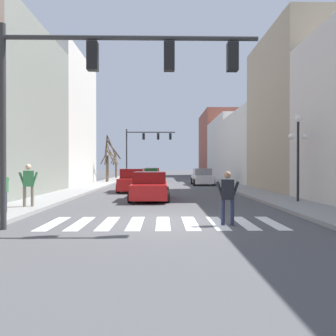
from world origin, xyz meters
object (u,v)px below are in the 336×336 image
object	(u,v)px
car_parked_right_mid	(150,187)
street_tree_left_near	(115,165)
traffic_signal_far	(144,142)
pedestrian_on_left_sidewalk	(3,188)
pedestrian_on_right_sidewalk	(28,181)
car_parked_left_near	(133,181)
car_driving_toward_lane	(150,176)
street_tree_right_near	(108,160)
pedestrian_waiting_at_curb	(228,193)
traffic_signal_near	(100,76)
street_lamp_right_corner	(298,140)
car_driving_away_lane	(153,174)
car_parked_left_far	(202,177)
street_tree_left_far	(108,165)

from	to	relation	value
car_parked_right_mid	street_tree_left_near	size ratio (longest dim) A/B	1.22
traffic_signal_far	pedestrian_on_left_sidewalk	xyz separation A→B (m)	(-3.54, -30.66, -3.86)
car_parked_right_mid	pedestrian_on_right_sidewalk	xyz separation A→B (m)	(-5.03, -4.01, 0.49)
car_parked_left_near	pedestrian_on_left_sidewalk	world-z (taller)	pedestrian_on_left_sidewalk
car_driving_toward_lane	street_tree_right_near	bearing A→B (deg)	-89.34
pedestrian_waiting_at_curb	street_tree_right_near	bearing A→B (deg)	113.76
traffic_signal_near	street_tree_left_near	distance (m)	37.18
street_lamp_right_corner	car_driving_toward_lane	size ratio (longest dim) A/B	0.96
car_driving_away_lane	car_parked_left_far	world-z (taller)	car_parked_left_far
pedestrian_on_left_sidewalk	street_tree_left_far	bearing A→B (deg)	12.84
pedestrian_on_left_sidewalk	street_lamp_right_corner	bearing A→B (deg)	-61.24
traffic_signal_near	car_driving_toward_lane	xyz separation A→B (m)	(0.41, 27.98, -3.82)
street_lamp_right_corner	car_driving_away_lane	xyz separation A→B (m)	(-7.98, 28.68, -2.40)
car_driving_away_lane	street_tree_left_far	bearing A→B (deg)	-25.75
street_tree_left_far	car_parked_left_near	bearing A→B (deg)	-71.61
street_tree_left_far	street_tree_left_near	bearing A→B (deg)	94.09
traffic_signal_far	street_tree_right_near	bearing A→B (deg)	-126.13
traffic_signal_far	street_tree_left_far	bearing A→B (deg)	-114.04
street_lamp_right_corner	car_parked_left_near	bearing A→B (deg)	136.98
car_parked_left_near	car_parked_left_far	size ratio (longest dim) A/B	1.11
car_parked_left_far	pedestrian_waiting_at_curb	world-z (taller)	pedestrian_waiting_at_curb
car_driving_away_lane	street_tree_left_near	distance (m)	5.83
traffic_signal_near	street_lamp_right_corner	bearing A→B (deg)	35.66
street_lamp_right_corner	street_tree_left_near	world-z (taller)	street_lamp_right_corner
traffic_signal_near	pedestrian_on_right_sidewalk	xyz separation A→B (m)	(-3.88, 4.26, -3.34)
car_parked_right_mid	pedestrian_on_left_sidewalk	distance (m)	7.80
car_parked_left_far	pedestrian_waiting_at_curb	bearing A→B (deg)	175.22
car_parked_left_near	pedestrian_on_left_sidewalk	size ratio (longest dim) A/B	3.11
traffic_signal_near	car_parked_left_far	world-z (taller)	traffic_signal_near
traffic_signal_near	pedestrian_on_right_sidewalk	distance (m)	6.66
traffic_signal_far	street_tree_left_far	world-z (taller)	traffic_signal_far
traffic_signal_far	car_parked_left_near	bearing A→B (deg)	-89.33
car_driving_away_lane	car_parked_left_far	bearing A→B (deg)	22.96
pedestrian_waiting_at_curb	car_driving_away_lane	bearing A→B (deg)	102.58
pedestrian_waiting_at_curb	street_tree_right_near	xyz separation A→B (m)	(-8.33, 27.32, 1.56)
traffic_signal_far	street_tree_left_near	xyz separation A→B (m)	(-4.29, 3.60, -2.94)
street_lamp_right_corner	traffic_signal_near	bearing A→B (deg)	-144.34
car_parked_right_mid	car_driving_away_lane	bearing A→B (deg)	-178.53
pedestrian_waiting_at_curb	pedestrian_on_right_sidewalk	bearing A→B (deg)	161.63
car_parked_right_mid	car_parked_left_far	xyz separation A→B (m)	(4.59, 14.05, 0.02)
traffic_signal_far	pedestrian_waiting_at_curb	world-z (taller)	traffic_signal_far
traffic_signal_far	car_parked_left_far	bearing A→B (deg)	-59.85
traffic_signal_far	street_lamp_right_corner	distance (m)	28.63
pedestrian_waiting_at_curb	street_tree_right_near	distance (m)	28.61
traffic_signal_far	car_driving_away_lane	size ratio (longest dim) A/B	1.50
car_driving_away_lane	street_tree_right_near	bearing A→B (deg)	-35.55
car_parked_right_mid	pedestrian_waiting_at_curb	world-z (taller)	pedestrian_waiting_at_curb
car_driving_away_lane	car_parked_right_mid	bearing A→B (deg)	1.47
traffic_signal_near	car_driving_away_lane	distance (m)	34.96
street_tree_left_far	traffic_signal_near	bearing A→B (deg)	-80.95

